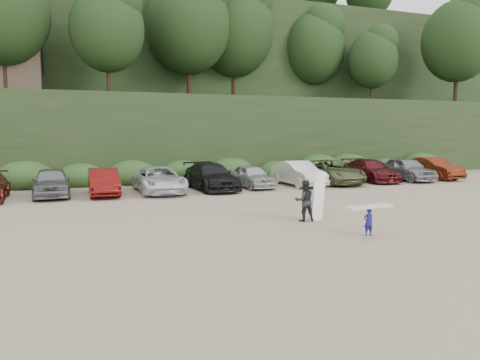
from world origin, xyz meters
name	(u,v)px	position (x,y,z in m)	size (l,w,h in m)	color
ground	(255,222)	(0.00, 0.00, 0.00)	(120.00, 120.00, 0.00)	tan
hillside_backdrop	(123,58)	(-0.26, 35.93, 11.22)	(90.00, 41.50, 28.00)	black
parked_cars	(194,178)	(0.30, 9.97, 0.76)	(38.97, 6.22, 1.63)	#ADADB2
child_surfer	(369,215)	(2.57, -3.57, 0.70)	(1.74, 0.63, 1.02)	navy
adult_surfer	(306,200)	(1.87, -0.57, 0.81)	(1.27, 0.73, 1.88)	black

